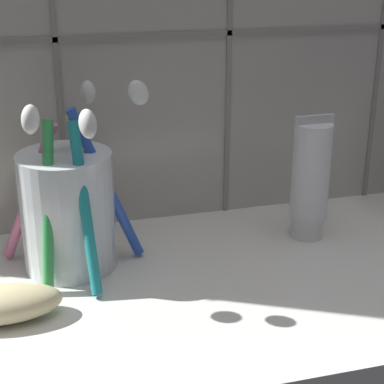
{
  "coord_description": "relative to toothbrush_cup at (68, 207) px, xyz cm",
  "views": [
    {
      "loc": [
        -18.5,
        -46.59,
        29.92
      ],
      "look_at": [
        -5.24,
        2.37,
        9.4
      ],
      "focal_mm": 60.0,
      "sensor_mm": 36.0,
      "label": 1
    }
  ],
  "objects": [
    {
      "name": "toothpaste_tube",
      "position": [
        23.03,
        0.06,
        0.35
      ],
      "size": [
        3.81,
        3.63,
        12.33
      ],
      "color": "white",
      "rests_on": "sink_counter"
    },
    {
      "name": "sink_counter",
      "position": [
        15.52,
        -5.85,
        -6.71
      ],
      "size": [
        66.89,
        29.05,
        2.0
      ],
      "primitive_type": "cube",
      "color": "silver",
      "rests_on": "ground"
    },
    {
      "name": "toothbrush_cup",
      "position": [
        0.0,
        0.0,
        0.0
      ],
      "size": [
        15.07,
        14.31,
        16.78
      ],
      "color": "silver",
      "rests_on": "sink_counter"
    },
    {
      "name": "soap_bar",
      "position": [
        -5.81,
        -7.6,
        -4.33
      ],
      "size": [
        8.84,
        4.08,
        2.76
      ],
      "primitive_type": "ellipsoid",
      "color": "beige",
      "rests_on": "sink_counter"
    }
  ]
}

